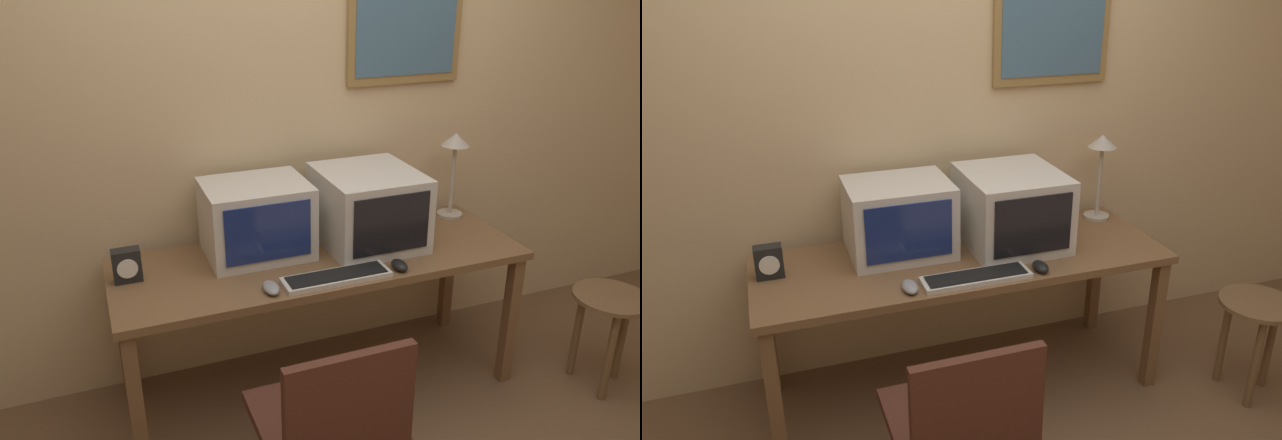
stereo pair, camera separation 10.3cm
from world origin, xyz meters
The scene contains 10 objects.
wall_back centered at (0.01, 1.29, 1.30)m, with size 8.00×0.08×2.60m.
desk centered at (0.00, 0.89, 0.63)m, with size 1.83×0.65×0.71m.
monitor_left centered at (-0.25, 1.02, 0.88)m, with size 0.45×0.38×0.33m.
monitor_right centered at (0.26, 0.95, 0.88)m, with size 0.43×0.48×0.34m.
keyboard_main centered at (-0.02, 0.65, 0.72)m, with size 0.46×0.13×0.03m.
mouse_near_keyboard centered at (0.27, 0.64, 0.73)m, with size 0.06×0.10×0.04m.
mouse_far_corner centered at (-0.30, 0.65, 0.73)m, with size 0.06×0.11×0.04m.
desk_clock centered at (-0.82, 0.96, 0.78)m, with size 0.11×0.07×0.14m.
desk_lamp centered at (0.80, 1.09, 1.03)m, with size 0.14×0.14×0.44m.
side_stool centered at (1.28, 0.42, 0.38)m, with size 0.35×0.35×0.49m.
Camera 1 is at (-0.92, -1.45, 1.93)m, focal length 35.00 mm.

